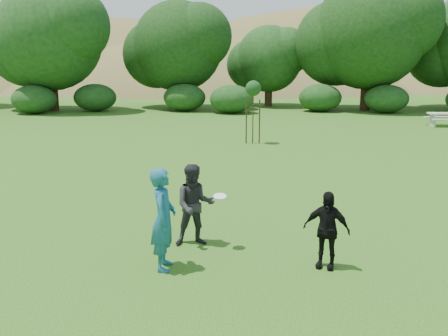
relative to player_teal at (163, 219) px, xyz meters
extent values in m
plane|color=#19470C|center=(1.04, 0.73, -0.96)|extent=(120.00, 120.00, 0.00)
imported|color=#195972|center=(0.00, 0.00, 0.00)|extent=(0.46, 0.70, 1.92)
imported|color=#262628|center=(0.48, 1.22, -0.10)|extent=(0.94, 0.78, 1.73)
imported|color=black|center=(3.02, 0.10, -0.22)|extent=(0.94, 0.66, 1.48)
cylinder|color=white|center=(1.01, 1.03, 0.15)|extent=(0.27, 0.27, 0.08)
cylinder|color=#3A2916|center=(2.15, 13.88, 0.29)|extent=(0.05, 0.05, 2.50)
sphere|color=#194318|center=(2.15, 13.88, 1.54)|extent=(0.70, 0.70, 0.70)
cylinder|color=#352514|center=(1.85, 13.88, 0.04)|extent=(0.06, 0.06, 2.00)
cylinder|color=#3D2B17|center=(2.45, 13.88, 0.04)|extent=(0.06, 0.06, 2.00)
cube|color=beige|center=(13.31, 19.92, -0.24)|extent=(1.80, 0.75, 0.08)
cube|color=#B4B3A8|center=(12.66, 19.92, -0.62)|extent=(0.10, 0.70, 0.68)
cube|color=beige|center=(13.31, 20.52, -0.52)|extent=(1.80, 0.28, 0.06)
ellipsoid|color=olive|center=(-23.96, 70.73, -13.06)|extent=(110.00, 70.00, 44.00)
ellipsoid|color=olive|center=(21.04, 72.73, -15.26)|extent=(100.00, 64.00, 52.00)
ellipsoid|color=olive|center=(-3.96, 58.73, -8.66)|extent=(80.00, 50.00, 28.00)
ellipsoid|color=olive|center=(31.04, 60.73, -7.56)|extent=(60.00, 44.00, 24.00)
cylinder|color=#3A2616|center=(-11.96, 27.73, 0.61)|extent=(0.73, 0.73, 3.15)
sphere|color=#194214|center=(-11.96, 27.73, 4.27)|extent=(7.54, 7.54, 7.54)
cylinder|color=#3A2616|center=(-2.96, 29.73, 0.44)|extent=(0.68, 0.68, 2.80)
sphere|color=#194214|center=(-2.96, 29.73, 3.69)|extent=(6.73, 6.73, 6.73)
cylinder|color=#3A2616|center=(4.04, 31.73, 0.18)|extent=(0.60, 0.60, 2.27)
sphere|color=#194214|center=(4.04, 31.73, 2.75)|extent=(5.22, 5.22, 5.22)
cylinder|color=#3A2616|center=(11.04, 28.73, 0.70)|extent=(0.76, 0.76, 3.32)
sphere|color=#194214|center=(11.04, 28.73, 4.60)|extent=(8.12, 8.12, 8.12)
camera|label=1|loc=(1.30, -8.72, 2.92)|focal=40.00mm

